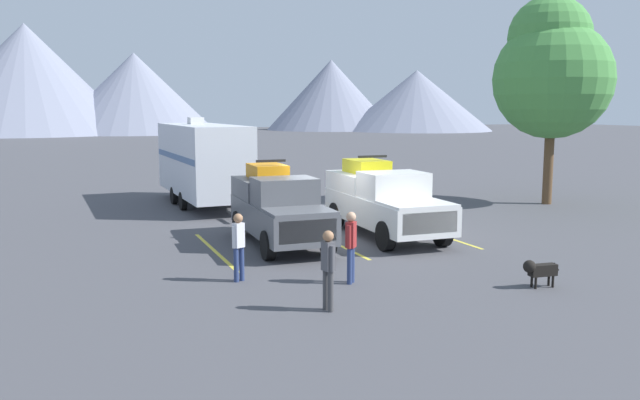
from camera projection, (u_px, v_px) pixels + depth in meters
ground_plane at (326, 239)px, 20.97m from camera, size 240.00×240.00×0.00m
pickup_truck_a at (278, 206)px, 20.13m from camera, size 2.21×5.43×2.57m
pickup_truck_b at (383, 199)px, 21.50m from camera, size 2.37×5.95×2.60m
lot_stripe_a at (215, 251)px, 19.19m from camera, size 0.12×5.50×0.01m
lot_stripe_b at (332, 241)px, 20.57m from camera, size 0.12×5.50×0.01m
lot_stripe_c at (434, 233)px, 21.96m from camera, size 0.12×5.50×0.01m
camper_trailer_a at (203, 160)px, 27.93m from camera, size 2.65×9.01×3.79m
person_a at (239, 242)px, 15.73m from camera, size 0.35×0.28×1.68m
person_b at (351, 242)px, 15.55m from camera, size 0.32×0.33×1.75m
person_c at (328, 265)px, 13.42m from camera, size 0.25×0.37×1.70m
dog at (538, 269)px, 15.23m from camera, size 0.96×0.34×0.68m
tree_a at (552, 69)px, 27.91m from camera, size 5.09×5.09×8.97m
mountain_ridge at (27, 86)px, 102.76m from camera, size 151.11×41.33×17.72m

